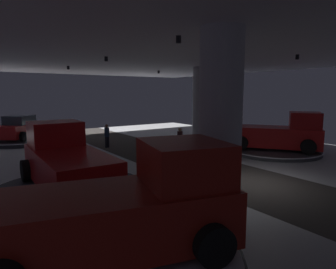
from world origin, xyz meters
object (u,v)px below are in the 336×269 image
object	(u,v)px
pickup_truck_near_left	(123,209)
visitor_walking_near	(180,139)
display_car_deep_left	(21,128)
display_platform_mid_right	(273,150)
display_platform_near_left	(110,260)
column_left	(220,126)
column_right	(202,106)
display_platform_mid_left	(70,191)
visitor_walking_far	(107,134)
display_platform_deep_left	(22,140)
pickup_truck_mid_right	(280,134)
pickup_truck_mid_left	(66,161)

from	to	relation	value
pickup_truck_near_left	visitor_walking_near	world-z (taller)	pickup_truck_near_left
display_car_deep_left	visitor_walking_near	xyz separation A→B (m)	(7.23, -10.13, -0.18)
display_platform_mid_right	display_platform_near_left	xyz separation A→B (m)	(-13.45, -5.60, 0.05)
column_left	visitor_walking_near	world-z (taller)	column_left
column_left	display_platform_mid_right	bearing A→B (deg)	27.27
display_car_deep_left	column_left	bearing A→B (deg)	-82.00
column_right	display_platform_mid_right	distance (m)	5.83
column_right	display_platform_mid_left	size ratio (longest dim) A/B	0.97
pickup_truck_near_left	visitor_walking_far	world-z (taller)	pickup_truck_near_left
display_platform_deep_left	display_platform_near_left	bearing A→B (deg)	-93.83
pickup_truck_mid_right	pickup_truck_mid_left	bearing A→B (deg)	179.53
display_platform_near_left	display_car_deep_left	bearing A→B (deg)	86.23
display_platform_mid_right	display_platform_deep_left	size ratio (longest dim) A/B	0.99
column_left	visitor_walking_far	bearing A→B (deg)	81.67
display_platform_mid_left	visitor_walking_near	xyz separation A→B (m)	(7.77, 3.56, 0.77)
pickup_truck_mid_right	visitor_walking_near	world-z (taller)	pickup_truck_mid_right
display_platform_deep_left	display_platform_mid_right	bearing A→B (deg)	-47.34
pickup_truck_mid_right	visitor_walking_near	distance (m)	6.15
column_right	display_platform_near_left	xyz separation A→B (m)	(-11.91, -10.58, -2.56)
pickup_truck_mid_right	display_platform_mid_left	world-z (taller)	pickup_truck_mid_right
display_platform_mid_left	display_car_deep_left	bearing A→B (deg)	87.77
column_right	display_platform_mid_left	bearing A→B (deg)	-154.02
display_platform_mid_left	visitor_walking_far	world-z (taller)	visitor_walking_far
pickup_truck_mid_right	pickup_truck_mid_left	xyz separation A→B (m)	(-12.92, 0.11, -0.00)
pickup_truck_near_left	visitor_walking_far	bearing A→B (deg)	68.02
pickup_truck_mid_right	display_car_deep_left	size ratio (longest dim) A/B	1.27
display_platform_near_left	column_right	bearing A→B (deg)	41.62
pickup_truck_mid_right	display_platform_deep_left	bearing A→B (deg)	132.52
pickup_truck_mid_left	visitor_walking_far	size ratio (longest dim) A/B	3.35
display_platform_mid_right	display_car_deep_left	xyz separation A→B (m)	(-12.21, 13.21, 0.94)
column_right	visitor_walking_near	world-z (taller)	column_right
column_right	pickup_truck_mid_left	distance (m)	12.42
display_platform_mid_left	pickup_truck_mid_left	xyz separation A→B (m)	(0.00, 0.32, 1.04)
pickup_truck_mid_right	pickup_truck_near_left	size ratio (longest dim) A/B	0.98
column_right	display_platform_deep_left	size ratio (longest dim) A/B	0.96
display_platform_near_left	pickup_truck_near_left	world-z (taller)	pickup_truck_near_left
pickup_truck_mid_left	display_platform_near_left	world-z (taller)	pickup_truck_mid_left
column_left	column_right	bearing A→B (deg)	50.83
display_platform_mid_right	display_platform_near_left	size ratio (longest dim) A/B	1.00
pickup_truck_near_left	column_right	bearing A→B (deg)	42.60
column_left	display_platform_deep_left	size ratio (longest dim) A/B	0.96
pickup_truck_mid_left	display_platform_mid_right	bearing A→B (deg)	0.71
pickup_truck_mid_left	display_platform_mid_left	bearing A→B (deg)	-90.81
display_platform_mid_right	visitor_walking_near	distance (m)	5.90
column_right	pickup_truck_near_left	world-z (taller)	column_right
pickup_truck_mid_right	visitor_walking_near	size ratio (longest dim) A/B	3.49
display_platform_deep_left	visitor_walking_near	distance (m)	12.48
pickup_truck_mid_right	display_platform_near_left	distance (m)	14.68
pickup_truck_mid_right	visitor_walking_far	world-z (taller)	pickup_truck_mid_right
column_right	display_platform_deep_left	world-z (taller)	column_right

